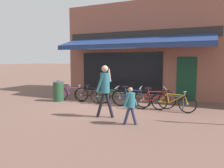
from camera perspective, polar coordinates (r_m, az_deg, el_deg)
ground_plane at (r=9.58m, az=-2.93°, el=-5.49°), size 160.00×160.00×0.00m
shop_front at (r=12.89m, az=8.56°, el=8.60°), size 8.33×4.66×4.98m
bike_rack_rail at (r=9.45m, az=2.00°, el=-2.60°), size 5.39×0.04×0.57m
bicycle_purple at (r=10.65m, az=-10.54°, el=-2.45°), size 1.60×0.68×0.79m
bicycle_black at (r=10.04m, az=-5.30°, el=-2.81°), size 1.77×0.57×0.85m
bicycle_green at (r=9.55m, az=-1.00°, el=-3.27°), size 1.77×0.52×0.84m
bicycle_blue at (r=9.14m, az=5.07°, el=-3.60°), size 1.74×0.52×0.89m
bicycle_red at (r=8.81m, az=10.96°, el=-4.05°), size 1.67×0.91×0.90m
bicycle_orange at (r=8.67m, az=15.62°, el=-4.55°), size 1.74×0.52×0.82m
pedestrian_adult at (r=7.36m, az=-1.86°, el=-0.28°), size 0.59×0.53×1.79m
pedestrian_child at (r=6.61m, az=4.80°, el=-4.79°), size 0.41×0.45×1.16m
litter_bin at (r=10.70m, az=-13.80°, el=-1.67°), size 0.51×0.51×1.01m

